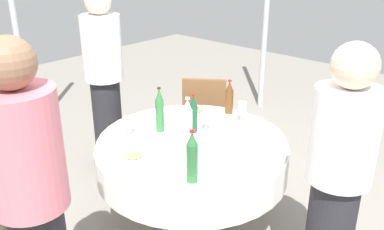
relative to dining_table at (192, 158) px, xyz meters
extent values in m
plane|color=gray|center=(0.00, 0.00, -0.59)|extent=(10.00, 10.00, 0.00)
cylinder|color=white|center=(0.00, 0.00, 0.13)|extent=(1.32, 1.32, 0.04)
cylinder|color=white|center=(0.00, 0.00, 0.00)|extent=(1.35, 1.35, 0.22)
cylinder|color=slate|center=(0.00, 0.00, -0.35)|extent=(0.14, 0.14, 0.48)
cylinder|color=slate|center=(0.00, 0.00, -0.58)|extent=(0.56, 0.56, 0.03)
cylinder|color=#593314|center=(-0.56, -0.10, 0.24)|extent=(0.07, 0.07, 0.19)
cone|color=#593314|center=(-0.56, -0.10, 0.38)|extent=(0.06, 0.06, 0.08)
cylinder|color=red|center=(-0.56, -0.10, 0.42)|extent=(0.03, 0.03, 0.01)
cylinder|color=silver|center=(0.00, -0.04, 0.25)|extent=(0.07, 0.07, 0.21)
cone|color=silver|center=(0.00, -0.04, 0.40)|extent=(0.06, 0.06, 0.08)
cylinder|color=silver|center=(0.00, -0.04, 0.44)|extent=(0.03, 0.03, 0.01)
cylinder|color=#2D6B38|center=(0.41, 0.37, 0.27)|extent=(0.07, 0.07, 0.24)
cone|color=#2D6B38|center=(0.41, 0.37, 0.42)|extent=(0.06, 0.06, 0.07)
cylinder|color=red|center=(0.41, 0.37, 0.47)|extent=(0.03, 0.03, 0.01)
cylinder|color=#194728|center=(-0.10, -0.08, 0.25)|extent=(0.06, 0.06, 0.20)
cone|color=#194728|center=(-0.10, -0.08, 0.39)|extent=(0.06, 0.06, 0.08)
cylinder|color=red|center=(-0.10, -0.08, 0.43)|extent=(0.02, 0.02, 0.01)
cylinder|color=#2D6B38|center=(0.05, -0.27, 0.27)|extent=(0.06, 0.06, 0.24)
cone|color=#2D6B38|center=(0.05, -0.27, 0.43)|extent=(0.06, 0.06, 0.08)
cylinder|color=black|center=(0.05, -0.27, 0.48)|extent=(0.02, 0.02, 0.01)
cylinder|color=white|center=(-0.47, 0.08, 0.15)|extent=(0.06, 0.06, 0.00)
cylinder|color=white|center=(-0.47, 0.08, 0.19)|extent=(0.01, 0.01, 0.08)
cylinder|color=white|center=(-0.47, 0.08, 0.27)|extent=(0.06, 0.06, 0.08)
cylinder|color=white|center=(-0.18, -0.02, 0.15)|extent=(0.06, 0.06, 0.00)
cylinder|color=white|center=(-0.18, -0.02, 0.19)|extent=(0.01, 0.01, 0.07)
cylinder|color=white|center=(-0.18, -0.02, 0.25)|extent=(0.07, 0.07, 0.06)
cylinder|color=white|center=(0.25, -0.37, 0.15)|extent=(0.06, 0.06, 0.00)
cylinder|color=white|center=(0.25, -0.37, 0.18)|extent=(0.01, 0.01, 0.06)
cylinder|color=white|center=(0.25, -0.37, 0.25)|extent=(0.07, 0.07, 0.08)
cylinder|color=maroon|center=(0.25, -0.37, 0.23)|extent=(0.06, 0.06, 0.03)
cylinder|color=white|center=(0.26, 0.15, 0.16)|extent=(0.23, 0.23, 0.02)
cylinder|color=white|center=(-0.10, 0.20, 0.16)|extent=(0.23, 0.23, 0.02)
cylinder|color=white|center=(0.46, -0.08, 0.16)|extent=(0.24, 0.24, 0.02)
ellipsoid|color=#8C9E59|center=(0.46, -0.08, 0.18)|extent=(0.11, 0.10, 0.02)
cylinder|color=white|center=(-0.39, -0.29, 0.16)|extent=(0.23, 0.23, 0.02)
ellipsoid|color=tan|center=(-0.39, -0.29, 0.18)|extent=(0.11, 0.09, 0.02)
cube|color=silver|center=(-0.34, 0.34, 0.15)|extent=(0.09, 0.17, 0.00)
cylinder|color=#26262B|center=(-0.14, -1.18, -0.15)|extent=(0.26, 0.26, 0.89)
cylinder|color=white|center=(-0.14, -1.18, 0.58)|extent=(0.34, 0.34, 0.56)
sphere|color=beige|center=(-0.14, -1.18, 0.97)|extent=(0.22, 0.22, 0.22)
cylinder|color=#D8727F|center=(1.25, 0.15, 0.60)|extent=(0.34, 0.34, 0.56)
sphere|color=#8C664C|center=(1.25, 0.15, 0.99)|extent=(0.22, 0.22, 0.22)
cylinder|color=white|center=(0.03, 1.06, 0.53)|extent=(0.34, 0.34, 0.50)
sphere|color=beige|center=(0.03, 1.06, 0.89)|extent=(0.23, 0.23, 0.23)
cube|color=brown|center=(-0.93, -0.67, -0.14)|extent=(0.56, 0.56, 0.04)
cube|color=brown|center=(-0.79, -0.56, 0.07)|extent=(0.27, 0.35, 0.42)
cylinder|color=gray|center=(-1.17, -0.63, -0.38)|extent=(0.03, 0.03, 0.43)
cylinder|color=gray|center=(-0.97, -0.91, -0.38)|extent=(0.03, 0.03, 0.43)
cylinder|color=gray|center=(-0.89, -0.43, -0.38)|extent=(0.03, 0.03, 0.43)
cylinder|color=gray|center=(-0.70, -0.71, -0.38)|extent=(0.03, 0.03, 0.43)
cylinder|color=#B2B5B7|center=(-0.06, -2.52, 0.66)|extent=(0.07, 0.07, 2.50)
cylinder|color=#B2B5B7|center=(-2.48, -1.03, 0.72)|extent=(0.07, 0.07, 2.63)
camera|label=1|loc=(1.96, 1.78, 1.44)|focal=39.42mm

